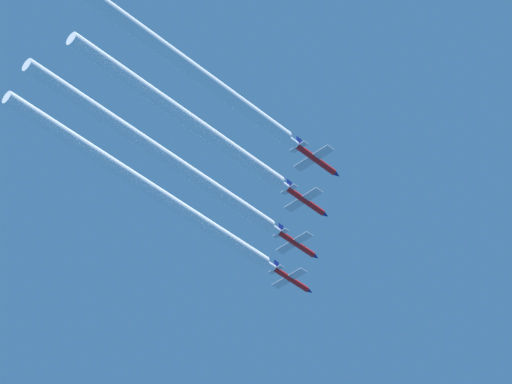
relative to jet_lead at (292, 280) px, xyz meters
name	(u,v)px	position (x,y,z in m)	size (l,w,h in m)	color
jet_lead	(292,280)	(0.00, 0.00, 0.00)	(8.71, 12.68, 3.05)	red
jet_second_echelon	(297,244)	(10.59, -9.77, -1.69)	(8.71, 12.68, 3.05)	red
jet_third_echelon	(306,201)	(21.92, -19.41, -2.67)	(8.71, 12.68, 3.05)	red
jet_fourth_echelon	(317,160)	(32.95, -28.56, -4.54)	(8.71, 12.68, 3.05)	red
smoke_trail_lead	(150,189)	(0.00, -41.75, -0.03)	(2.75, 71.96, 2.75)	white
smoke_trail_second_echelon	(161,154)	(10.59, -48.35, -1.72)	(2.75, 65.61, 2.75)	white
smoke_trail_third_echelon	(185,118)	(21.92, -52.69, -2.70)	(2.75, 55.00, 2.75)	white
smoke_trail_fourth_echelon	(153,41)	(32.95, -70.83, -4.57)	(2.75, 73.01, 2.75)	white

